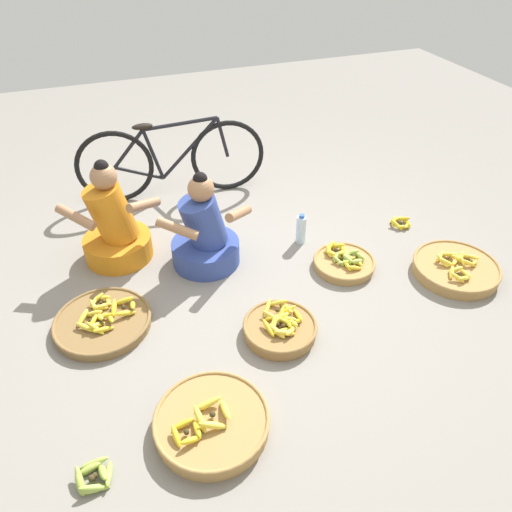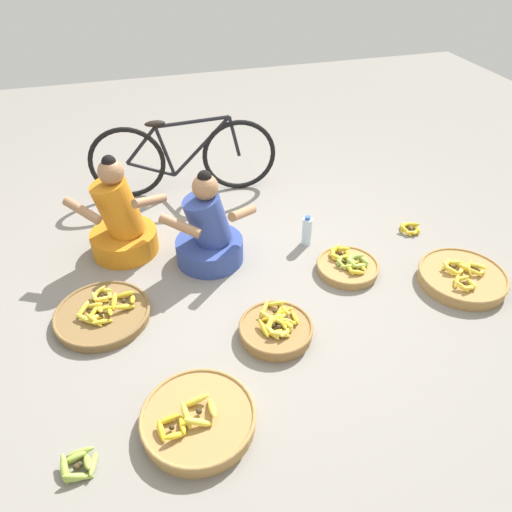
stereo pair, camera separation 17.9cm
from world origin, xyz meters
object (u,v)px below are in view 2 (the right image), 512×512
(vendor_woman_front, at_px, (209,234))
(bicycle_leaning, at_px, (183,158))
(banana_basket_near_bicycle, at_px, (348,266))
(banana_basket_front_center, at_px, (198,419))
(loose_bananas_back_center, at_px, (410,229))
(banana_basket_mid_left, at_px, (462,277))
(loose_bananas_near_vendor, at_px, (77,466))
(vendor_woman_behind, at_px, (121,223))
(banana_basket_front_right, at_px, (103,314))
(water_bottle, at_px, (307,231))
(banana_basket_mid_right, at_px, (276,329))

(vendor_woman_front, height_order, bicycle_leaning, vendor_woman_front)
(vendor_woman_front, distance_m, banana_basket_near_bicycle, 1.08)
(banana_basket_front_center, relative_size, loose_bananas_back_center, 3.14)
(banana_basket_mid_left, relative_size, banana_basket_front_center, 1.01)
(banana_basket_mid_left, height_order, banana_basket_front_center, banana_basket_front_center)
(banana_basket_front_center, distance_m, loose_bananas_near_vendor, 0.64)
(loose_bananas_near_vendor, xyz_separation_m, loose_bananas_back_center, (2.70, 1.43, -0.00))
(vendor_woman_behind, relative_size, banana_basket_mid_left, 1.31)
(vendor_woman_behind, relative_size, loose_bananas_near_vendor, 4.34)
(vendor_woman_front, bearing_deg, banana_basket_near_bicycle, -23.58)
(loose_bananas_near_vendor, bearing_deg, banana_basket_near_bicycle, 28.91)
(loose_bananas_near_vendor, bearing_deg, banana_basket_front_right, 81.53)
(vendor_woman_behind, height_order, water_bottle, vendor_woman_behind)
(banana_basket_front_center, bearing_deg, bicycle_leaning, 81.95)
(loose_bananas_back_center, bearing_deg, vendor_woman_behind, 170.70)
(vendor_woman_front, relative_size, banana_basket_front_center, 1.23)
(water_bottle, bearing_deg, banana_basket_mid_left, -39.98)
(banana_basket_near_bicycle, relative_size, banana_basket_front_center, 0.75)
(vendor_woman_behind, relative_size, banana_basket_front_center, 1.32)
(banana_basket_mid_left, xyz_separation_m, loose_bananas_back_center, (-0.01, 0.70, -0.03))
(banana_basket_near_bicycle, bearing_deg, water_bottle, 113.02)
(banana_basket_front_center, distance_m, loose_bananas_back_center, 2.47)
(vendor_woman_behind, relative_size, water_bottle, 3.20)
(banana_basket_front_center, bearing_deg, water_bottle, 50.82)
(banana_basket_near_bicycle, xyz_separation_m, loose_bananas_near_vendor, (-1.97, -1.09, -0.02))
(loose_bananas_near_vendor, bearing_deg, banana_basket_front_center, 7.57)
(vendor_woman_front, bearing_deg, bicycle_leaning, 90.24)
(banana_basket_mid_left, distance_m, banana_basket_front_right, 2.58)
(bicycle_leaning, height_order, water_bottle, bicycle_leaning)
(banana_basket_front_right, relative_size, loose_bananas_near_vendor, 3.35)
(banana_basket_mid_left, bearing_deg, banana_basket_front_right, 172.31)
(banana_basket_mid_right, distance_m, banana_basket_front_center, 0.80)
(vendor_woman_front, xyz_separation_m, vendor_woman_behind, (-0.63, 0.30, 0.02))
(banana_basket_mid_right, distance_m, loose_bananas_back_center, 1.68)
(bicycle_leaning, bearing_deg, loose_bananas_near_vendor, -110.73)
(vendor_woman_front, xyz_separation_m, banana_basket_mid_left, (1.72, -0.78, -0.19))
(vendor_woman_front, bearing_deg, vendor_woman_behind, 154.49)
(bicycle_leaning, relative_size, banana_basket_front_center, 2.69)
(banana_basket_front_right, height_order, banana_basket_front_center, banana_basket_front_center)
(banana_basket_mid_right, distance_m, banana_basket_front_right, 1.18)
(banana_basket_front_right, height_order, water_bottle, water_bottle)
(vendor_woman_behind, distance_m, banana_basket_mid_right, 1.51)
(banana_basket_mid_left, height_order, loose_bananas_back_center, banana_basket_mid_left)
(banana_basket_front_center, relative_size, loose_bananas_near_vendor, 3.29)
(banana_basket_front_right, relative_size, loose_bananas_back_center, 3.20)
(bicycle_leaning, height_order, loose_bananas_back_center, bicycle_leaning)
(banana_basket_front_center, xyz_separation_m, loose_bananas_near_vendor, (-0.63, -0.08, -0.02))
(banana_basket_front_right, xyz_separation_m, loose_bananas_near_vendor, (-0.16, -1.07, -0.01))
(vendor_woman_front, xyz_separation_m, banana_basket_front_center, (-0.36, -1.43, -0.19))
(bicycle_leaning, relative_size, loose_bananas_near_vendor, 8.84)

